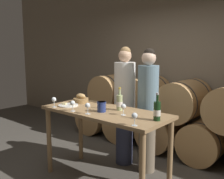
{
  "coord_description": "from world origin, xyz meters",
  "views": [
    {
      "loc": [
        2.14,
        -2.41,
        1.74
      ],
      "look_at": [
        0.0,
        0.14,
        1.21
      ],
      "focal_mm": 42.0,
      "sensor_mm": 36.0,
      "label": 1
    }
  ],
  "objects_px": {
    "person_left": "(125,105)",
    "wine_glass_center": "(88,106)",
    "bread_basket": "(81,99)",
    "wine_glass_far_right": "(135,116)",
    "cheese_plate": "(68,105)",
    "wine_bottle_red": "(157,111)",
    "wine_glass_right": "(123,107)",
    "person_right": "(148,109)",
    "blue_crock": "(102,106)",
    "tasting_table": "(105,121)",
    "wine_glass_left": "(73,104)",
    "wine_bottle_white": "(120,102)",
    "wine_glass_far_left": "(54,100)"
  },
  "relations": [
    {
      "from": "bread_basket",
      "to": "person_right",
      "type": "bearing_deg",
      "value": 29.95
    },
    {
      "from": "cheese_plate",
      "to": "wine_glass_far_right",
      "type": "distance_m",
      "value": 1.24
    },
    {
      "from": "wine_glass_left",
      "to": "wine_glass_center",
      "type": "height_order",
      "value": "same"
    },
    {
      "from": "tasting_table",
      "to": "person_left",
      "type": "bearing_deg",
      "value": 104.01
    },
    {
      "from": "bread_basket",
      "to": "wine_glass_far_right",
      "type": "bearing_deg",
      "value": -19.15
    },
    {
      "from": "wine_glass_far_right",
      "to": "wine_bottle_red",
      "type": "bearing_deg",
      "value": 76.33
    },
    {
      "from": "cheese_plate",
      "to": "wine_bottle_red",
      "type": "bearing_deg",
      "value": 6.06
    },
    {
      "from": "tasting_table",
      "to": "wine_glass_center",
      "type": "height_order",
      "value": "wine_glass_center"
    },
    {
      "from": "blue_crock",
      "to": "wine_glass_left",
      "type": "height_order",
      "value": "wine_glass_left"
    },
    {
      "from": "tasting_table",
      "to": "person_left",
      "type": "relative_size",
      "value": 0.95
    },
    {
      "from": "wine_glass_far_right",
      "to": "person_right",
      "type": "bearing_deg",
      "value": 114.56
    },
    {
      "from": "tasting_table",
      "to": "wine_glass_far_left",
      "type": "relative_size",
      "value": 12.27
    },
    {
      "from": "wine_glass_far_left",
      "to": "wine_bottle_white",
      "type": "bearing_deg",
      "value": 28.36
    },
    {
      "from": "person_right",
      "to": "wine_glass_far_right",
      "type": "xyz_separation_m",
      "value": [
        0.42,
        -0.91,
        0.15
      ]
    },
    {
      "from": "wine_glass_left",
      "to": "wine_glass_far_right",
      "type": "distance_m",
      "value": 0.94
    },
    {
      "from": "wine_glass_far_left",
      "to": "wine_glass_center",
      "type": "height_order",
      "value": "same"
    },
    {
      "from": "wine_bottle_white",
      "to": "cheese_plate",
      "type": "relative_size",
      "value": 1.08
    },
    {
      "from": "wine_glass_right",
      "to": "wine_glass_far_right",
      "type": "bearing_deg",
      "value": -37.36
    },
    {
      "from": "person_left",
      "to": "bread_basket",
      "type": "height_order",
      "value": "person_left"
    },
    {
      "from": "wine_glass_right",
      "to": "person_left",
      "type": "bearing_deg",
      "value": 126.26
    },
    {
      "from": "person_left",
      "to": "wine_glass_right",
      "type": "distance_m",
      "value": 0.82
    },
    {
      "from": "wine_bottle_white",
      "to": "person_left",
      "type": "bearing_deg",
      "value": 120.81
    },
    {
      "from": "tasting_table",
      "to": "wine_glass_far_left",
      "type": "distance_m",
      "value": 0.74
    },
    {
      "from": "wine_bottle_red",
      "to": "wine_glass_far_left",
      "type": "height_order",
      "value": "wine_bottle_red"
    },
    {
      "from": "person_right",
      "to": "bread_basket",
      "type": "relative_size",
      "value": 8.13
    },
    {
      "from": "person_right",
      "to": "tasting_table",
      "type": "bearing_deg",
      "value": -112.02
    },
    {
      "from": "person_left",
      "to": "blue_crock",
      "type": "relative_size",
      "value": 13.94
    },
    {
      "from": "cheese_plate",
      "to": "wine_glass_left",
      "type": "bearing_deg",
      "value": -30.82
    },
    {
      "from": "bread_basket",
      "to": "wine_glass_center",
      "type": "xyz_separation_m",
      "value": [
        0.54,
        -0.4,
        0.05
      ]
    },
    {
      "from": "wine_glass_far_left",
      "to": "wine_glass_right",
      "type": "xyz_separation_m",
      "value": [
        0.96,
        0.26,
        0.0
      ]
    },
    {
      "from": "tasting_table",
      "to": "cheese_plate",
      "type": "height_order",
      "value": "cheese_plate"
    },
    {
      "from": "person_left",
      "to": "wine_glass_far_right",
      "type": "bearing_deg",
      "value": -48.03
    },
    {
      "from": "person_right",
      "to": "wine_bottle_white",
      "type": "distance_m",
      "value": 0.52
    },
    {
      "from": "wine_bottle_red",
      "to": "wine_bottle_white",
      "type": "distance_m",
      "value": 0.61
    },
    {
      "from": "cheese_plate",
      "to": "wine_glass_left",
      "type": "height_order",
      "value": "wine_glass_left"
    },
    {
      "from": "wine_glass_far_left",
      "to": "wine_glass_far_right",
      "type": "distance_m",
      "value": 1.3
    },
    {
      "from": "wine_glass_left",
      "to": "wine_glass_right",
      "type": "bearing_deg",
      "value": 23.09
    },
    {
      "from": "cheese_plate",
      "to": "wine_glass_center",
      "type": "height_order",
      "value": "wine_glass_center"
    },
    {
      "from": "wine_bottle_white",
      "to": "cheese_plate",
      "type": "distance_m",
      "value": 0.74
    },
    {
      "from": "wine_glass_right",
      "to": "blue_crock",
      "type": "bearing_deg",
      "value": -171.72
    },
    {
      "from": "wine_glass_right",
      "to": "wine_bottle_red",
      "type": "bearing_deg",
      "value": 6.89
    },
    {
      "from": "person_right",
      "to": "blue_crock",
      "type": "xyz_separation_m",
      "value": [
        -0.23,
        -0.69,
        0.12
      ]
    },
    {
      "from": "tasting_table",
      "to": "wine_glass_right",
      "type": "height_order",
      "value": "wine_glass_right"
    },
    {
      "from": "wine_glass_far_right",
      "to": "wine_bottle_white",
      "type": "bearing_deg",
      "value": 141.38
    },
    {
      "from": "wine_bottle_red",
      "to": "wine_glass_right",
      "type": "bearing_deg",
      "value": -173.11
    },
    {
      "from": "person_left",
      "to": "wine_glass_center",
      "type": "xyz_separation_m",
      "value": [
        0.12,
        -0.88,
        0.15
      ]
    },
    {
      "from": "person_right",
      "to": "wine_glass_far_right",
      "type": "relative_size",
      "value": 12.77
    },
    {
      "from": "wine_glass_far_left",
      "to": "wine_glass_far_right",
      "type": "height_order",
      "value": "same"
    },
    {
      "from": "wine_bottle_white",
      "to": "wine_glass_left",
      "type": "bearing_deg",
      "value": -135.04
    },
    {
      "from": "person_right",
      "to": "wine_glass_far_left",
      "type": "distance_m",
      "value": 1.28
    }
  ]
}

